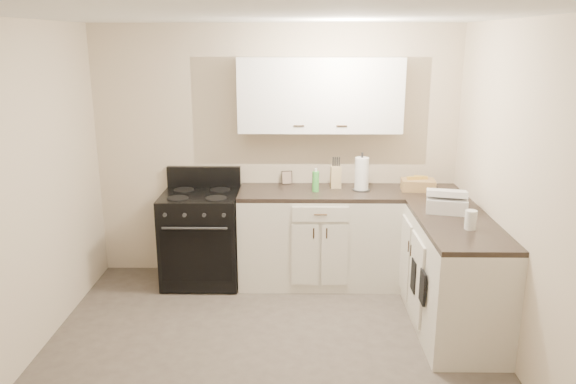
{
  "coord_description": "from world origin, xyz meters",
  "views": [
    {
      "loc": [
        0.19,
        -3.72,
        2.36
      ],
      "look_at": [
        0.13,
        0.85,
        1.1
      ],
      "focal_mm": 35.0,
      "sensor_mm": 36.0,
      "label": 1
    }
  ],
  "objects_px": {
    "knife_block": "(336,177)",
    "paper_towel": "(362,174)",
    "stove": "(201,238)",
    "countertop_grill": "(447,203)",
    "wicker_basket": "(418,185)"
  },
  "relations": [
    {
      "from": "knife_block",
      "to": "paper_towel",
      "type": "bearing_deg",
      "value": -23.71
    },
    {
      "from": "stove",
      "to": "knife_block",
      "type": "relative_size",
      "value": 4.13
    },
    {
      "from": "paper_towel",
      "to": "wicker_basket",
      "type": "relative_size",
      "value": 1.02
    },
    {
      "from": "knife_block",
      "to": "wicker_basket",
      "type": "distance_m",
      "value": 0.79
    },
    {
      "from": "stove",
      "to": "wicker_basket",
      "type": "distance_m",
      "value": 2.18
    },
    {
      "from": "wicker_basket",
      "to": "countertop_grill",
      "type": "relative_size",
      "value": 0.94
    },
    {
      "from": "stove",
      "to": "wicker_basket",
      "type": "bearing_deg",
      "value": 1.62
    },
    {
      "from": "countertop_grill",
      "to": "paper_towel",
      "type": "bearing_deg",
      "value": 148.13
    },
    {
      "from": "wicker_basket",
      "to": "countertop_grill",
      "type": "height_order",
      "value": "countertop_grill"
    },
    {
      "from": "knife_block",
      "to": "paper_towel",
      "type": "xyz_separation_m",
      "value": [
        0.24,
        -0.09,
        0.05
      ]
    },
    {
      "from": "paper_towel",
      "to": "countertop_grill",
      "type": "relative_size",
      "value": 0.96
    },
    {
      "from": "paper_towel",
      "to": "wicker_basket",
      "type": "bearing_deg",
      "value": 0.97
    },
    {
      "from": "stove",
      "to": "countertop_grill",
      "type": "relative_size",
      "value": 2.69
    },
    {
      "from": "knife_block",
      "to": "paper_towel",
      "type": "distance_m",
      "value": 0.26
    },
    {
      "from": "paper_towel",
      "to": "countertop_grill",
      "type": "distance_m",
      "value": 0.93
    }
  ]
}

